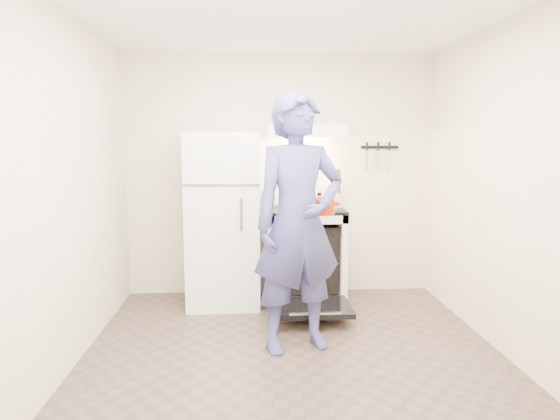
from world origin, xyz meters
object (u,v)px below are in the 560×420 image
(stove_body, at_px, (305,256))
(tea_kettle, at_px, (294,191))
(refrigerator, at_px, (224,219))
(dutch_oven, at_px, (319,207))
(person, at_px, (299,223))

(stove_body, xyz_separation_m, tea_kettle, (-0.09, 0.22, 0.64))
(refrigerator, bearing_deg, dutch_oven, -48.79)
(stove_body, xyz_separation_m, person, (-0.18, -1.17, 0.53))
(refrigerator, xyz_separation_m, tea_kettle, (0.72, 0.24, 0.25))
(refrigerator, distance_m, dutch_oven, 1.26)
(stove_body, height_order, tea_kettle, tea_kettle)
(refrigerator, relative_size, person, 0.86)
(stove_body, distance_m, person, 1.30)
(tea_kettle, relative_size, dutch_oven, 0.95)
(person, distance_m, dutch_oven, 0.30)
(tea_kettle, xyz_separation_m, dutch_oven, (0.10, -1.18, -0.01))
(tea_kettle, relative_size, person, 0.16)
(tea_kettle, bearing_deg, person, -93.53)
(tea_kettle, bearing_deg, dutch_oven, -85.11)
(refrigerator, relative_size, dutch_oven, 5.26)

